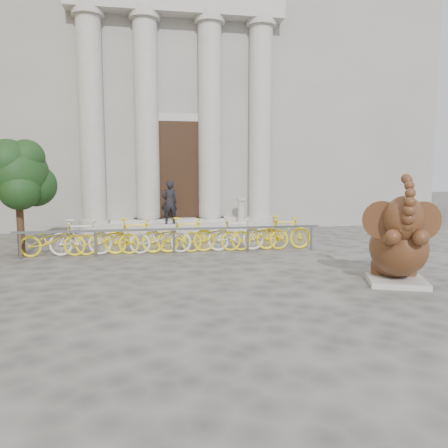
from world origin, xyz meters
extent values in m
plane|color=#474442|center=(0.00, 0.00, 0.00)|extent=(80.00, 80.00, 0.00)
cube|color=gray|center=(0.00, 15.00, 6.00)|extent=(22.00, 10.00, 12.00)
cube|color=#A8A59E|center=(0.00, 9.80, 8.40)|extent=(8.00, 1.00, 0.80)
cube|color=black|center=(0.00, 9.92, 2.30)|extent=(2.40, 0.16, 4.00)
cylinder|color=#A8A59E|center=(-3.20, 9.80, 4.00)|extent=(0.90, 0.90, 8.00)
cylinder|color=#A8A59E|center=(-1.20, 9.80, 4.00)|extent=(0.90, 0.90, 8.00)
cylinder|color=#A8A59E|center=(1.20, 9.80, 4.00)|extent=(0.90, 0.90, 8.00)
cylinder|color=#A8A59E|center=(3.20, 9.80, 4.00)|extent=(0.90, 0.90, 8.00)
cube|color=#A8A59E|center=(0.00, 9.40, 0.18)|extent=(6.00, 1.20, 0.36)
cube|color=#A8A59E|center=(3.68, 0.72, 0.06)|extent=(1.38, 1.32, 0.11)
ellipsoid|color=black|center=(3.77, 0.95, 0.44)|extent=(1.18, 1.15, 0.71)
ellipsoid|color=black|center=(3.69, 0.74, 0.75)|extent=(1.46, 1.61, 1.15)
cylinder|color=black|center=(3.54, 1.19, 0.25)|extent=(0.43, 0.43, 0.29)
cylinder|color=black|center=(4.10, 0.98, 0.25)|extent=(0.43, 0.43, 0.29)
cylinder|color=black|center=(3.31, 0.42, 0.97)|extent=(0.48, 0.71, 0.44)
cylinder|color=black|center=(3.76, 0.24, 0.97)|extent=(0.48, 0.71, 0.44)
ellipsoid|color=black|center=(3.55, 0.37, 1.37)|extent=(0.95, 0.93, 0.88)
cylinder|color=black|center=(3.25, 0.63, 1.32)|extent=(0.62, 0.51, 0.75)
cylinder|color=black|center=(3.95, 0.36, 1.32)|extent=(0.75, 0.09, 0.75)
cone|color=beige|center=(3.35, 0.21, 1.19)|extent=(0.10, 0.26, 0.12)
cone|color=beige|center=(3.59, 0.12, 1.19)|extent=(0.21, 0.25, 0.12)
cube|color=slate|center=(-0.54, 4.79, 0.70)|extent=(8.37, 0.06, 0.06)
cylinder|color=slate|center=(-4.52, 4.79, 0.35)|extent=(0.06, 0.06, 0.70)
cylinder|color=slate|center=(-2.63, 4.79, 0.35)|extent=(0.06, 0.06, 0.70)
cylinder|color=slate|center=(-0.54, 4.79, 0.35)|extent=(0.06, 0.06, 0.70)
cylinder|color=slate|center=(1.55, 4.79, 0.35)|extent=(0.06, 0.06, 0.70)
cylinder|color=slate|center=(3.44, 4.79, 0.35)|extent=(0.06, 0.06, 0.70)
imported|color=yellow|center=(-3.77, 5.04, 0.50)|extent=(1.70, 0.50, 1.00)
imported|color=silver|center=(-3.05, 5.04, 0.50)|extent=(1.66, 0.47, 1.00)
imported|color=yellow|center=(-2.33, 5.04, 0.50)|extent=(1.70, 0.50, 1.00)
imported|color=yellow|center=(-1.62, 5.04, 0.50)|extent=(1.66, 0.47, 1.00)
imported|color=silver|center=(-0.90, 5.04, 0.50)|extent=(1.70, 0.50, 1.00)
imported|color=yellow|center=(-0.18, 5.04, 0.50)|extent=(1.66, 0.47, 1.00)
imported|color=yellow|center=(0.54, 5.04, 0.50)|extent=(1.70, 0.50, 1.00)
imported|color=silver|center=(1.25, 5.04, 0.50)|extent=(1.66, 0.47, 1.00)
imported|color=yellow|center=(1.97, 5.04, 0.50)|extent=(1.70, 0.50, 1.00)
imported|color=yellow|center=(2.69, 5.04, 0.50)|extent=(1.66, 0.47, 1.00)
cylinder|color=#332114|center=(-4.62, 5.28, 0.95)|extent=(0.19, 0.19, 1.90)
sphere|color=black|center=(-4.62, 5.28, 2.22)|extent=(1.58, 1.58, 1.58)
sphere|color=black|center=(-4.25, 5.50, 1.90)|extent=(1.16, 1.16, 1.16)
sphere|color=black|center=(-4.94, 5.55, 2.00)|extent=(1.06, 1.06, 1.06)
sphere|color=black|center=(-4.51, 4.97, 1.79)|extent=(1.06, 1.06, 1.06)
sphere|color=black|center=(-4.78, 5.07, 2.53)|extent=(1.16, 1.16, 1.16)
sphere|color=black|center=(-4.36, 5.18, 2.64)|extent=(0.95, 0.95, 0.95)
imported|color=black|center=(-0.43, 9.05, 1.15)|extent=(0.64, 0.48, 1.59)
cylinder|color=#A8A59E|center=(2.30, 9.10, 0.42)|extent=(0.38, 0.38, 0.11)
cylinder|color=#A8A59E|center=(2.30, 9.10, 0.79)|extent=(0.27, 0.27, 0.85)
cylinder|color=#A8A59E|center=(2.30, 9.10, 1.24)|extent=(0.38, 0.38, 0.09)
camera|label=1|loc=(-1.27, -7.14, 2.23)|focal=35.00mm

